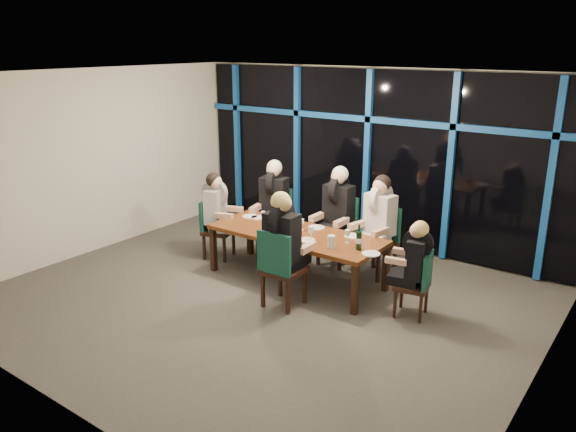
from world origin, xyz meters
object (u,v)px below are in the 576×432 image
at_px(diner_far_left, 273,193).
at_px(water_pitcher, 331,242).
at_px(chair_far_left, 276,216).
at_px(diner_far_mid, 337,202).
at_px(dining_table, 296,237).
at_px(chair_end_right, 418,281).
at_px(diner_far_right, 379,212).
at_px(chair_end_left, 214,225).
at_px(chair_near_mid, 280,265).
at_px(diner_end_right, 415,254).
at_px(chair_far_mid, 340,226).
at_px(diner_near_mid, 284,232).
at_px(diner_end_left, 217,203).
at_px(chair_far_right, 381,237).
at_px(wine_bottle, 359,240).

relative_size(diner_far_left, water_pitcher, 5.87).
relative_size(chair_far_left, diner_far_mid, 1.01).
relative_size(dining_table, chair_end_right, 2.96).
bearing_deg(diner_far_right, chair_end_left, -149.55).
relative_size(chair_near_mid, diner_end_right, 1.27).
distance_m(chair_far_left, chair_end_left, 1.06).
bearing_deg(dining_table, chair_near_mid, -68.26).
bearing_deg(chair_far_mid, chair_near_mid, -82.66).
bearing_deg(diner_far_left, diner_far_right, -10.09).
bearing_deg(diner_near_mid, diner_end_left, -24.33).
height_order(chair_far_left, chair_end_left, chair_far_left).
distance_m(chair_far_mid, diner_end_left, 1.99).
xyz_separation_m(diner_end_right, diner_near_mid, (-1.51, -0.73, 0.19)).
height_order(chair_far_mid, chair_end_right, chair_far_mid).
bearing_deg(water_pitcher, diner_end_right, 11.03).
height_order(chair_far_left, chair_near_mid, chair_near_mid).
bearing_deg(chair_end_left, diner_far_left, -56.89).
bearing_deg(chair_near_mid, diner_far_mid, -85.22).
relative_size(diner_end_left, diner_near_mid, 0.89).
bearing_deg(chair_end_right, water_pitcher, -89.62).
relative_size(chair_far_mid, chair_near_mid, 0.99).
relative_size(chair_far_left, chair_end_left, 1.10).
bearing_deg(chair_end_left, diner_end_right, -107.75).
bearing_deg(diner_far_mid, diner_far_left, -171.76).
distance_m(diner_near_mid, water_pitcher, 0.69).
distance_m(chair_far_right, chair_end_right, 1.43).
bearing_deg(chair_end_right, chair_far_mid, -130.19).
height_order(dining_table, chair_far_right, chair_far_right).
distance_m(dining_table, diner_near_mid, 0.91).
relative_size(chair_far_left, chair_far_right, 1.01).
distance_m(diner_end_left, diner_end_right, 3.41).
xyz_separation_m(chair_far_left, water_pitcher, (1.77, -1.10, 0.25)).
distance_m(dining_table, chair_end_right, 1.93).
xyz_separation_m(chair_far_right, chair_near_mid, (-0.54, -1.82, 0.02)).
bearing_deg(wine_bottle, chair_near_mid, -133.19).
distance_m(chair_far_mid, diner_far_left, 1.24).
bearing_deg(chair_end_left, chair_end_right, -107.52).
distance_m(chair_end_right, diner_far_mid, 2.08).
xyz_separation_m(chair_far_mid, diner_end_right, (1.70, -1.04, 0.24)).
distance_m(dining_table, diner_far_right, 1.27).
bearing_deg(chair_near_mid, diner_near_mid, -90.00).
xyz_separation_m(dining_table, wine_bottle, (1.07, -0.08, 0.20)).
relative_size(chair_end_right, chair_near_mid, 0.81).
bearing_deg(water_pitcher, chair_far_right, 83.85).
bearing_deg(diner_end_left, water_pitcher, -113.77).
xyz_separation_m(diner_far_left, diner_far_right, (1.87, 0.11, -0.01)).
distance_m(chair_far_left, diner_end_left, 1.04).
bearing_deg(diner_near_mid, water_pitcher, -129.86).
bearing_deg(wine_bottle, diner_end_right, 3.08).
bearing_deg(diner_far_right, diner_near_mid, -96.62).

